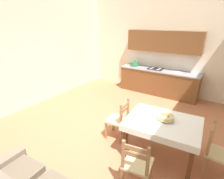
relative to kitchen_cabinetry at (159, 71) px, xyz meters
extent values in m
cube|color=#B7704C|center=(-0.14, -2.95, -0.91)|extent=(6.17, 7.04, 0.10)
cube|color=beige|center=(-0.14, 0.33, 1.19)|extent=(6.17, 0.12, 4.09)
cube|color=beige|center=(-2.98, -2.95, 1.19)|extent=(0.12, 7.04, 4.09)
cube|color=brown|center=(0.01, -0.04, -0.43)|extent=(2.74, 0.60, 0.86)
cube|color=gray|center=(0.01, -0.05, 0.02)|extent=(2.77, 0.63, 0.04)
cube|color=silver|center=(0.01, 0.26, 0.32)|extent=(2.74, 0.01, 0.55)
cube|color=brown|center=(0.01, 0.09, 0.99)|extent=(2.52, 0.34, 0.70)
cube|color=black|center=(0.01, -0.31, -0.81)|extent=(2.70, 0.02, 0.09)
cylinder|color=silver|center=(0.62, -0.04, 0.04)|extent=(0.34, 0.34, 0.02)
cylinder|color=silver|center=(0.62, 0.10, 0.15)|extent=(0.02, 0.02, 0.22)
cube|color=black|center=(-0.13, -0.04, 0.05)|extent=(0.52, 0.42, 0.01)
cylinder|color=silver|center=(-0.26, -0.14, 0.06)|extent=(0.11, 0.11, 0.01)
cylinder|color=silver|center=(0.00, -0.14, 0.06)|extent=(0.11, 0.11, 0.01)
cylinder|color=silver|center=(-0.26, 0.06, 0.06)|extent=(0.11, 0.11, 0.01)
cylinder|color=silver|center=(0.00, 0.06, 0.06)|extent=(0.11, 0.11, 0.01)
cylinder|color=#337A4C|center=(-0.95, -0.06, 0.12)|extent=(0.28, 0.28, 0.15)
cylinder|color=#337A4C|center=(-0.95, -0.06, 0.20)|extent=(0.29, 0.29, 0.02)
sphere|color=black|center=(-0.95, -0.06, 0.23)|extent=(0.04, 0.04, 0.04)
cube|color=brown|center=(1.19, -3.08, -0.12)|extent=(1.34, 1.06, 0.02)
cube|color=brown|center=(0.65, -3.55, -0.49)|extent=(0.08, 0.08, 0.73)
cube|color=brown|center=(1.79, -3.45, -0.49)|extent=(0.08, 0.08, 0.73)
cube|color=brown|center=(0.58, -2.72, -0.49)|extent=(0.08, 0.08, 0.73)
cube|color=brown|center=(1.73, -2.62, -0.49)|extent=(0.08, 0.08, 0.73)
cube|color=white|center=(1.19, -3.08, -0.10)|extent=(1.41, 1.12, 0.00)
cube|color=white|center=(1.23, -3.59, -0.17)|extent=(1.33, 0.12, 0.12)
cube|color=white|center=(1.15, -2.58, -0.17)|extent=(1.33, 0.12, 0.12)
cube|color=white|center=(0.52, -3.14, -0.17)|extent=(0.09, 1.01, 0.12)
cube|color=white|center=(1.85, -3.03, -0.17)|extent=(0.09, 1.01, 0.12)
cube|color=#D1BC89|center=(1.12, -3.99, -0.43)|extent=(0.48, 0.48, 0.04)
cube|color=#A3754C|center=(0.92, -3.84, -0.65)|extent=(0.05, 0.05, 0.41)
cube|color=#A3754C|center=(1.27, -3.78, -0.65)|extent=(0.05, 0.05, 0.41)
cube|color=#A3754C|center=(0.98, -4.20, -0.39)|extent=(0.05, 0.05, 0.93)
cube|color=#A3754C|center=(1.33, -4.13, -0.39)|extent=(0.05, 0.05, 0.93)
cube|color=#A3754C|center=(1.15, -4.17, -0.01)|extent=(0.32, 0.08, 0.07)
cube|color=#A3754C|center=(1.15, -4.17, -0.12)|extent=(0.32, 0.08, 0.07)
cube|color=#D1BC89|center=(0.17, -3.07, -0.43)|extent=(0.46, 0.46, 0.04)
cube|color=#A3754C|center=(0.01, -3.27, -0.65)|extent=(0.05, 0.05, 0.41)
cube|color=#A3754C|center=(-0.03, -2.91, -0.65)|extent=(0.05, 0.05, 0.41)
cube|color=#A3754C|center=(0.36, -3.24, -0.39)|extent=(0.05, 0.05, 0.93)
cube|color=#A3754C|center=(0.33, -2.88, -0.39)|extent=(0.05, 0.05, 0.93)
cube|color=#A3754C|center=(0.35, -3.06, -0.01)|extent=(0.06, 0.32, 0.07)
cube|color=#A3754C|center=(0.35, -3.06, -0.12)|extent=(0.06, 0.32, 0.07)
cube|color=#D1BC89|center=(2.17, -3.04, -0.43)|extent=(0.43, 0.43, 0.04)
cube|color=#A3754C|center=(1.99, -2.86, -0.39)|extent=(0.05, 0.05, 0.93)
cube|color=#A3754C|center=(1.98, -3.22, -0.39)|extent=(0.05, 0.05, 0.93)
cube|color=#A3754C|center=(1.99, -3.04, -0.01)|extent=(0.03, 0.32, 0.07)
cube|color=#A3754C|center=(1.99, -3.04, -0.12)|extent=(0.03, 0.32, 0.07)
cube|color=#7A6B5B|center=(-0.52, -5.18, -0.37)|extent=(0.20, 0.69, 0.18)
cube|color=#6E604E|center=(-0.22, -5.13, -0.41)|extent=(0.59, 0.55, 0.10)
cylinder|color=tan|center=(1.21, -3.03, -0.09)|extent=(0.17, 0.17, 0.02)
cylinder|color=tan|center=(1.21, -3.03, -0.04)|extent=(0.30, 0.30, 0.07)
sphere|color=orange|center=(1.16, -3.02, -0.03)|extent=(0.09, 0.09, 0.09)
sphere|color=orange|center=(1.26, -3.05, -0.04)|extent=(0.08, 0.08, 0.08)
sphere|color=orange|center=(1.21, -3.00, -0.03)|extent=(0.10, 0.10, 0.10)
camera|label=1|loc=(1.98, -5.98, 1.63)|focal=28.36mm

